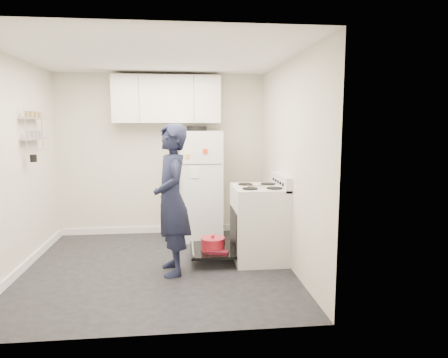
{
  "coord_description": "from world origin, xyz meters",
  "views": [
    {
      "loc": [
        0.29,
        -4.74,
        1.74
      ],
      "look_at": [
        0.83,
        0.18,
        1.05
      ],
      "focal_mm": 32.0,
      "sensor_mm": 36.0,
      "label": 1
    }
  ],
  "objects": [
    {
      "name": "person",
      "position": [
        0.18,
        -0.19,
        0.87
      ],
      "size": [
        0.53,
        0.7,
        1.74
      ],
      "primitive_type": "imported",
      "rotation": [
        0.0,
        0.0,
        -1.39
      ],
      "color": "#171B34",
      "rests_on": "ground"
    },
    {
      "name": "wall_shelf_rack",
      "position": [
        -1.52,
        0.49,
        1.68
      ],
      "size": [
        0.14,
        0.6,
        0.61
      ],
      "color": "#B2B2B7",
      "rests_on": "room"
    },
    {
      "name": "electric_range",
      "position": [
        1.26,
        0.15,
        0.47
      ],
      "size": [
        0.66,
        0.76,
        1.1
      ],
      "color": "silver",
      "rests_on": "ground"
    },
    {
      "name": "open_oven_door",
      "position": [
        0.68,
        0.13,
        0.19
      ],
      "size": [
        0.55,
        0.7,
        0.23
      ],
      "color": "black",
      "rests_on": "ground"
    },
    {
      "name": "upper_cabinets",
      "position": [
        0.1,
        1.43,
        2.1
      ],
      "size": [
        1.6,
        0.33,
        0.7
      ],
      "primitive_type": "cube",
      "color": "silver",
      "rests_on": "room"
    },
    {
      "name": "room",
      "position": [
        -0.03,
        0.03,
        1.21
      ],
      "size": [
        3.21,
        3.21,
        2.51
      ],
      "color": "black",
      "rests_on": "ground"
    },
    {
      "name": "refrigerator",
      "position": [
        0.54,
        1.25,
        0.82
      ],
      "size": [
        0.72,
        0.74,
        1.7
      ],
      "color": "white",
      "rests_on": "ground"
    }
  ]
}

